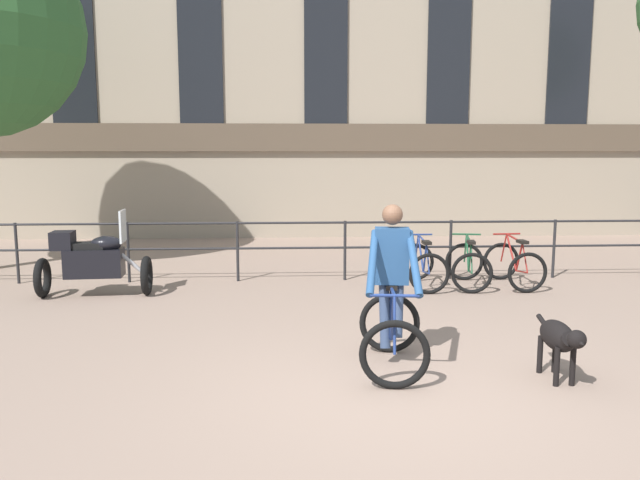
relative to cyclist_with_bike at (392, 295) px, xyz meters
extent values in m
plane|color=gray|center=(-0.08, -0.78, -0.76)|extent=(60.00, 60.00, 0.00)
cylinder|color=#232326|center=(-5.71, 4.42, -0.24)|extent=(0.05, 0.05, 1.05)
cylinder|color=#232326|center=(-3.83, 4.42, -0.24)|extent=(0.05, 0.05, 1.05)
cylinder|color=#232326|center=(-1.96, 4.42, -0.24)|extent=(0.05, 0.05, 1.05)
cylinder|color=#232326|center=(-0.08, 4.42, -0.24)|extent=(0.05, 0.05, 1.05)
cylinder|color=#232326|center=(1.79, 4.42, -0.24)|extent=(0.05, 0.05, 1.05)
cylinder|color=#232326|center=(3.67, 4.42, -0.24)|extent=(0.05, 0.05, 1.05)
cylinder|color=#232326|center=(-0.08, 4.42, 0.26)|extent=(15.00, 0.04, 0.04)
cylinder|color=#232326|center=(-0.08, 4.42, -0.19)|extent=(15.00, 0.04, 0.04)
cube|color=gray|center=(-0.08, 10.22, 3.66)|extent=(18.00, 0.60, 8.84)
cube|color=brown|center=(-0.08, 9.86, 1.84)|extent=(17.10, 0.12, 0.70)
cube|color=black|center=(-6.38, 9.89, 4.10)|extent=(1.10, 0.06, 4.95)
cube|color=black|center=(-3.23, 9.89, 4.10)|extent=(1.10, 0.06, 4.95)
cube|color=black|center=(-0.08, 9.89, 4.10)|extent=(1.10, 0.06, 4.95)
cube|color=black|center=(3.07, 9.89, 4.10)|extent=(1.10, 0.06, 4.95)
cube|color=black|center=(6.22, 9.89, 4.10)|extent=(1.10, 0.06, 4.95)
torus|color=black|center=(-0.08, -0.68, -0.42)|extent=(0.68, 0.15, 0.68)
torus|color=black|center=(0.05, 0.41, -0.42)|extent=(0.68, 0.15, 0.68)
cylinder|color=navy|center=(-0.03, -0.26, -0.19)|extent=(0.09, 0.49, 0.60)
cylinder|color=navy|center=(0.01, 0.07, -0.22)|extent=(0.06, 0.23, 0.52)
cylinder|color=navy|center=(-0.02, -0.16, 0.07)|extent=(0.12, 0.66, 0.10)
cylinder|color=navy|center=(0.02, 0.19, -0.45)|extent=(0.08, 0.44, 0.08)
cylinder|color=navy|center=(0.04, 0.29, -0.19)|extent=(0.06, 0.27, 0.47)
cylinder|color=navy|center=(-0.07, -0.58, -0.16)|extent=(0.06, 0.23, 0.54)
cylinder|color=navy|center=(-0.06, -0.49, 0.10)|extent=(0.48, 0.09, 0.03)
cube|color=black|center=(0.02, 0.17, 0.06)|extent=(0.15, 0.25, 0.05)
cube|color=navy|center=(0.02, 0.17, 0.39)|extent=(0.38, 0.26, 0.60)
sphere|color=brown|center=(0.02, 0.17, 0.83)|extent=(0.22, 0.22, 0.22)
cylinder|color=navy|center=(-0.23, -0.13, 0.37)|extent=(0.23, 0.71, 0.60)
cylinder|color=navy|center=(0.19, -0.18, 0.37)|extent=(0.10, 0.72, 0.60)
cylinder|color=navy|center=(-0.06, 0.08, -0.25)|extent=(0.12, 0.31, 0.69)
cylinder|color=navy|center=(0.08, 0.06, -0.19)|extent=(0.17, 0.32, 0.58)
ellipsoid|color=black|center=(1.57, -0.50, -0.32)|extent=(0.27, 0.59, 0.29)
cylinder|color=black|center=(1.58, -0.73, -0.30)|extent=(0.17, 0.16, 0.17)
sphere|color=black|center=(1.58, -0.88, -0.24)|extent=(0.18, 0.18, 0.18)
cone|color=black|center=(1.59, -0.96, -0.25)|extent=(0.10, 0.11, 0.10)
cylinder|color=black|center=(1.56, -0.15, -0.26)|extent=(0.06, 0.19, 0.11)
cylinder|color=black|center=(1.50, -0.69, -0.57)|extent=(0.06, 0.06, 0.39)
cylinder|color=black|center=(1.66, -0.68, -0.57)|extent=(0.06, 0.06, 0.39)
cylinder|color=black|center=(1.48, -0.32, -0.57)|extent=(0.06, 0.06, 0.39)
cylinder|color=black|center=(1.64, -0.31, -0.57)|extent=(0.06, 0.06, 0.39)
torus|color=black|center=(-3.31, 3.45, -0.45)|extent=(0.16, 0.63, 0.62)
torus|color=black|center=(-4.88, 3.34, -0.45)|extent=(0.16, 0.63, 0.62)
cube|color=black|center=(-4.10, 3.39, -0.23)|extent=(0.89, 0.46, 0.44)
ellipsoid|color=black|center=(-3.90, 3.41, 0.07)|extent=(0.50, 0.35, 0.24)
cube|color=black|center=(-4.21, 3.39, 0.04)|extent=(0.58, 0.34, 0.10)
cylinder|color=#B2B2B7|center=(-3.51, 3.43, -0.27)|extent=(0.44, 0.09, 0.41)
cube|color=silver|center=(-3.64, 3.42, 0.34)|extent=(0.06, 0.44, 0.50)
cube|color=black|center=(-4.55, 3.36, 0.13)|extent=(0.34, 0.38, 0.28)
torus|color=black|center=(1.14, 4.30, -0.43)|extent=(0.66, 0.06, 0.66)
torus|color=black|center=(1.15, 3.25, -0.43)|extent=(0.66, 0.06, 0.66)
cylinder|color=navy|center=(1.15, 3.89, -0.20)|extent=(0.04, 0.47, 0.58)
cylinder|color=navy|center=(1.15, 3.57, -0.24)|extent=(0.03, 0.22, 0.51)
cylinder|color=navy|center=(1.15, 3.79, 0.05)|extent=(0.04, 0.63, 0.10)
cylinder|color=navy|center=(1.15, 3.46, -0.46)|extent=(0.03, 0.42, 0.07)
cylinder|color=navy|center=(1.15, 3.36, -0.21)|extent=(0.02, 0.25, 0.46)
cylinder|color=navy|center=(1.15, 4.20, -0.18)|extent=(0.03, 0.21, 0.52)
cylinder|color=navy|center=(1.15, 4.11, 0.08)|extent=(0.48, 0.03, 0.03)
cube|color=black|center=(1.15, 3.48, 0.03)|extent=(0.12, 0.24, 0.05)
torus|color=black|center=(2.01, 4.29, -0.43)|extent=(0.66, 0.17, 0.66)
torus|color=black|center=(1.84, 3.26, -0.43)|extent=(0.66, 0.17, 0.66)
cylinder|color=#194C2D|center=(1.95, 3.89, -0.20)|extent=(0.11, 0.47, 0.58)
cylinder|color=#194C2D|center=(1.89, 3.58, -0.24)|extent=(0.07, 0.22, 0.51)
cylinder|color=#194C2D|center=(1.93, 3.79, 0.05)|extent=(0.13, 0.63, 0.10)
cylinder|color=#194C2D|center=(1.88, 3.46, -0.46)|extent=(0.09, 0.42, 0.07)
cylinder|color=#194C2D|center=(1.86, 3.37, -0.21)|extent=(0.06, 0.25, 0.46)
cylinder|color=#194C2D|center=(2.00, 4.20, -0.18)|extent=(0.06, 0.21, 0.52)
cylinder|color=#194C2D|center=(1.98, 4.11, 0.08)|extent=(0.48, 0.11, 0.03)
cube|color=black|center=(1.88, 3.48, 0.03)|extent=(0.16, 0.26, 0.05)
torus|color=black|center=(2.67, 4.30, -0.43)|extent=(0.66, 0.10, 0.66)
torus|color=black|center=(2.74, 3.25, -0.43)|extent=(0.66, 0.10, 0.66)
cylinder|color=maroon|center=(2.70, 3.89, -0.20)|extent=(0.06, 0.47, 0.58)
cylinder|color=maroon|center=(2.72, 3.57, -0.24)|extent=(0.05, 0.22, 0.51)
cylinder|color=maroon|center=(2.70, 3.79, 0.05)|extent=(0.07, 0.63, 0.10)
cylinder|color=maroon|center=(2.73, 3.46, -0.46)|extent=(0.05, 0.42, 0.07)
cylinder|color=maroon|center=(2.73, 3.36, -0.21)|extent=(0.04, 0.25, 0.46)
cylinder|color=maroon|center=(2.68, 4.20, -0.18)|extent=(0.04, 0.21, 0.52)
cylinder|color=maroon|center=(2.68, 4.11, 0.08)|extent=(0.48, 0.06, 0.03)
cube|color=black|center=(2.72, 3.48, 0.03)|extent=(0.14, 0.25, 0.05)
camera|label=1|loc=(-1.09, -6.33, 1.49)|focal=35.00mm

